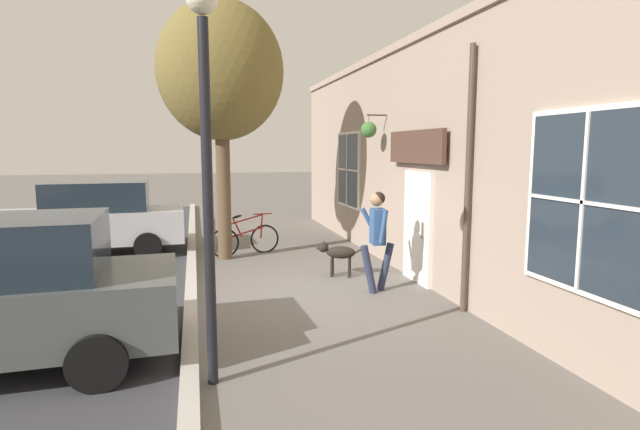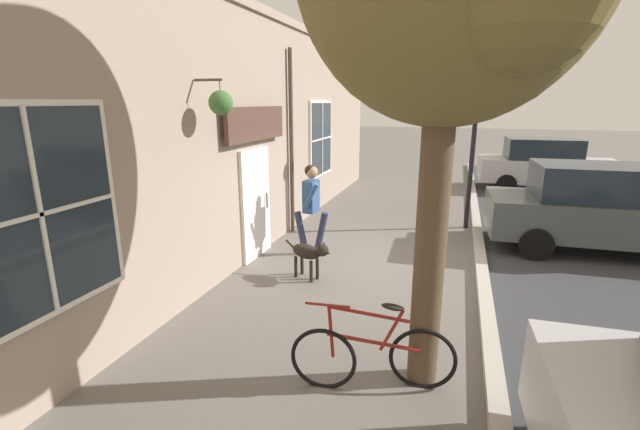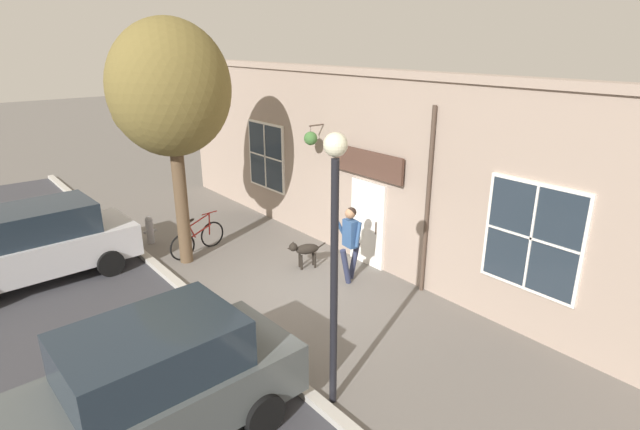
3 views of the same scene
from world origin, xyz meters
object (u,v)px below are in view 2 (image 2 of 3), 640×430
object	(u,v)px
leaning_bicycle	(373,355)
parked_car_far_end	(545,164)
dog_on_leash	(309,253)
street_lamp	(476,109)
pedestrian_walking	(311,201)
parked_car_mid_block	(601,209)

from	to	relation	value
leaning_bicycle	parked_car_far_end	size ratio (longest dim) A/B	0.39
dog_on_leash	street_lamp	world-z (taller)	street_lamp
parked_car_far_end	leaning_bicycle	bearing A→B (deg)	-106.22
leaning_bicycle	dog_on_leash	bearing A→B (deg)	122.20
pedestrian_walking	parked_car_far_end	size ratio (longest dim) A/B	0.41
parked_car_mid_block	pedestrian_walking	bearing A→B (deg)	-160.59
dog_on_leash	parked_car_mid_block	world-z (taller)	parked_car_mid_block
pedestrian_walking	leaning_bicycle	distance (m)	4.24
parked_car_mid_block	street_lamp	size ratio (longest dim) A/B	1.05
dog_on_leash	leaning_bicycle	xyz separation A→B (m)	(1.58, -2.50, -0.10)
dog_on_leash	parked_car_mid_block	bearing A→B (deg)	31.65
dog_on_leash	street_lamp	bearing A→B (deg)	57.57
leaning_bicycle	parked_car_far_end	xyz separation A→B (m)	(3.52, 12.09, 0.50)
parked_car_mid_block	street_lamp	distance (m)	3.25
dog_on_leash	parked_car_mid_block	xyz separation A→B (m)	(5.05, 3.11, 0.40)
pedestrian_walking	street_lamp	world-z (taller)	street_lamp
pedestrian_walking	parked_car_far_end	distance (m)	10.02
dog_on_leash	parked_car_mid_block	size ratio (longest dim) A/B	0.21
dog_on_leash	parked_car_far_end	world-z (taller)	parked_car_far_end
pedestrian_walking	dog_on_leash	xyz separation A→B (m)	(0.37, -1.20, -0.61)
street_lamp	pedestrian_walking	bearing A→B (deg)	-135.97
parked_car_far_end	parked_car_mid_block	bearing A→B (deg)	-90.39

